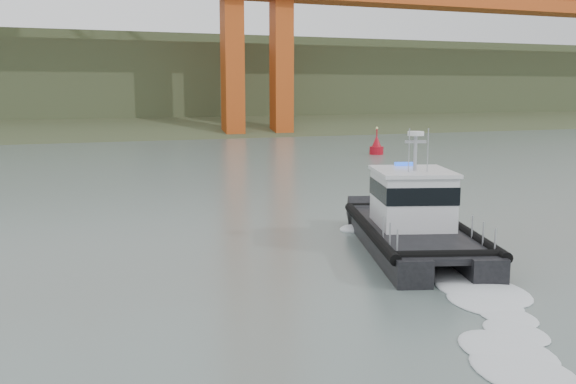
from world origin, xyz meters
name	(u,v)px	position (x,y,z in m)	size (l,w,h in m)	color
ground	(332,284)	(0.00, 0.00, 0.00)	(400.00, 400.00, 0.00)	slate
headlands	(87,90)	(0.00, 125.50, 7.05)	(500.00, 105.36, 27.12)	#323E23
patrol_boat	(413,220)	(5.58, 3.36, 1.39)	(7.39, 12.14, 5.55)	black
nav_buoy	(377,147)	(25.27, 42.53, 0.86)	(1.56, 1.56, 3.26)	#A80B19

